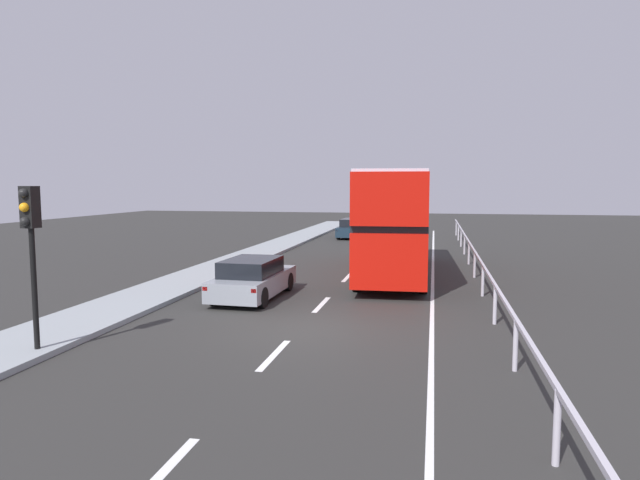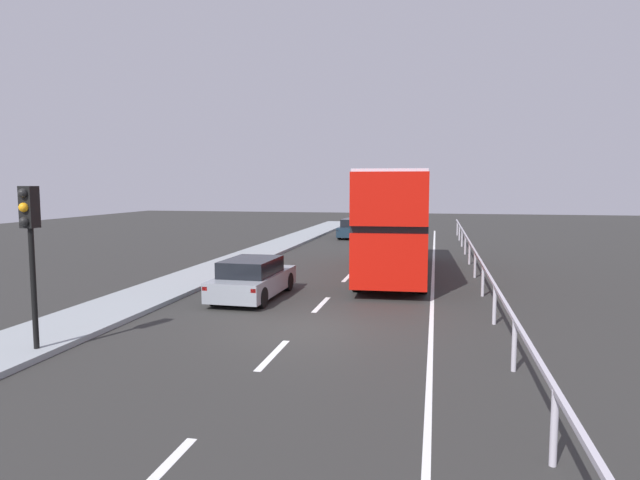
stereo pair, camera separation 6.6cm
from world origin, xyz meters
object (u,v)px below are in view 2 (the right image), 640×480
object	(u,v)px
traffic_signal_pole	(30,227)
sedan_car_ahead	(355,228)
hatchback_car_near	(253,279)
double_decker_bus_red	(394,220)

from	to	relation	value
traffic_signal_pole	sedan_car_ahead	world-z (taller)	traffic_signal_pole
traffic_signal_pole	sedan_car_ahead	size ratio (longest dim) A/B	0.77
sedan_car_ahead	traffic_signal_pole	bearing A→B (deg)	-93.99
hatchback_car_near	sedan_car_ahead	xyz separation A→B (m)	(0.31, 21.48, 0.01)
hatchback_car_near	sedan_car_ahead	distance (m)	21.48
double_decker_bus_red	hatchback_car_near	bearing A→B (deg)	-128.33
double_decker_bus_red	sedan_car_ahead	size ratio (longest dim) A/B	2.40
traffic_signal_pole	sedan_car_ahead	bearing A→B (deg)	84.00
hatchback_car_near	traffic_signal_pole	bearing A→B (deg)	-109.93
double_decker_bus_red	hatchback_car_near	xyz separation A→B (m)	(-4.17, -5.81, -1.64)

